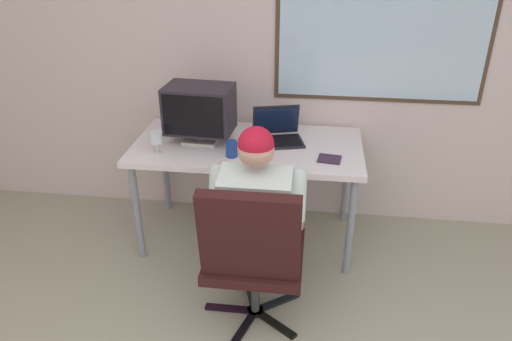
% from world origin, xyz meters
% --- Properties ---
extents(wall_rear, '(5.72, 0.08, 2.86)m').
position_xyz_m(wall_rear, '(0.02, 2.73, 1.43)').
color(wall_rear, beige).
rests_on(wall_rear, ground).
extents(desk, '(1.53, 0.77, 0.75)m').
position_xyz_m(desk, '(-0.24, 2.28, 0.69)').
color(desk, gray).
rests_on(desk, ground).
extents(office_chair, '(0.57, 0.60, 0.96)m').
position_xyz_m(office_chair, '(-0.08, 1.39, 0.54)').
color(office_chair, black).
rests_on(office_chair, ground).
extents(person_seated, '(0.53, 0.77, 1.18)m').
position_xyz_m(person_seated, '(-0.08, 1.67, 0.61)').
color(person_seated, navy).
rests_on(person_seated, ground).
extents(crt_monitor, '(0.46, 0.32, 0.39)m').
position_xyz_m(crt_monitor, '(-0.56, 2.29, 0.98)').
color(crt_monitor, beige).
rests_on(crt_monitor, desk).
extents(laptop, '(0.38, 0.34, 0.23)m').
position_xyz_m(laptop, '(-0.04, 2.38, 0.81)').
color(laptop, black).
rests_on(laptop, desk).
extents(wine_glass, '(0.08, 0.08, 0.14)m').
position_xyz_m(wine_glass, '(-0.79, 2.07, 0.85)').
color(wine_glass, silver).
rests_on(wine_glass, desk).
extents(cd_case, '(0.16, 0.14, 0.01)m').
position_xyz_m(cd_case, '(0.31, 2.11, 0.76)').
color(cd_case, '#321C35').
rests_on(cd_case, desk).
extents(coffee_mug, '(0.07, 0.07, 0.10)m').
position_xyz_m(coffee_mug, '(-0.31, 2.08, 0.80)').
color(coffee_mug, navy).
rests_on(coffee_mug, desk).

